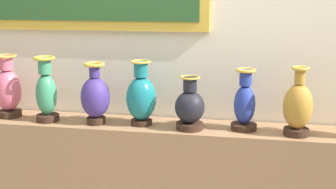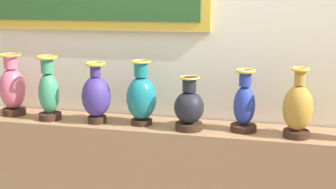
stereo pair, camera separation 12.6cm
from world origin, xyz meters
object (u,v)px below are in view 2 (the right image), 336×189
Objects in this scene: vase_indigo at (96,96)px; vase_teal at (141,97)px; vase_jade at (49,92)px; vase_rose at (12,88)px; vase_onyx at (189,108)px; vase_ochre at (298,109)px; vase_cobalt at (244,105)px.

vase_teal is at bearing 6.34° from vase_indigo.
vase_jade reaches higher than vase_teal.
vase_rose reaches higher than vase_onyx.
vase_indigo is 1.19m from vase_ochre.
vase_ochre is (1.50, -0.01, -0.02)m from vase_jade.
vase_rose is at bearing 170.61° from vase_jade.
vase_jade is at bearing 179.75° from vase_ochre.
vase_rose is 1.07× the size of vase_indigo.
vase_cobalt reaches higher than vase_onyx.
vase_onyx is 0.61m from vase_ochre.
vase_ochre is (1.19, -0.01, -0.01)m from vase_indigo.
vase_jade is 1.29× the size of vase_onyx.
vase_rose is 1.79m from vase_ochre.
vase_jade is 0.32m from vase_indigo.
vase_teal reaches higher than vase_onyx.
vase_rose is 0.61m from vase_indigo.
vase_cobalt is (1.21, 0.04, -0.03)m from vase_jade.
vase_rose is at bearing 175.60° from vase_indigo.
vase_indigo is 0.97× the size of vase_ochre.
vase_cobalt is at bearing 170.34° from vase_ochre.
vase_onyx is at bearing -2.57° from vase_rose.
vase_jade reaches higher than vase_rose.
vase_onyx is 0.87× the size of vase_cobalt.
vase_rose reaches higher than vase_indigo.
vase_onyx is 0.81× the size of vase_ochre.
vase_ochre is (0.61, -0.00, 0.03)m from vase_onyx.
vase_ochre is at bearing -2.42° from vase_teal.
vase_onyx is (0.90, -0.01, -0.05)m from vase_jade.
vase_rose is 0.99× the size of vase_jade.
vase_ochre is at bearing -9.66° from vase_cobalt.
vase_rose is 1.11× the size of vase_cobalt.
vase_rose is at bearing 179.85° from vase_cobalt.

